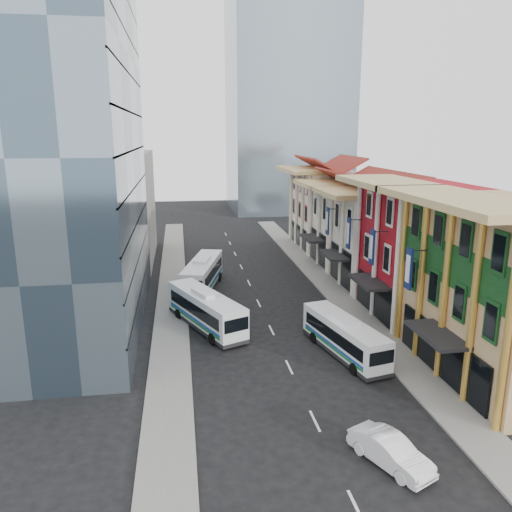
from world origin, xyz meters
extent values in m
plane|color=black|center=(0.00, 0.00, 0.00)|extent=(200.00, 200.00, 0.00)
cube|color=slate|center=(8.50, 22.00, 0.07)|extent=(3.00, 90.00, 0.15)
cube|color=slate|center=(-8.50, 22.00, 0.07)|extent=(3.00, 90.00, 0.15)
cube|color=tan|center=(14.00, 5.00, 6.00)|extent=(8.00, 14.00, 12.00)
cube|color=#A1121B|center=(14.00, 17.00, 6.00)|extent=(8.00, 10.00, 12.00)
cube|color=white|center=(14.00, 26.50, 5.00)|extent=(8.00, 9.00, 10.00)
cube|color=white|center=(14.00, 35.50, 5.00)|extent=(8.00, 9.00, 10.00)
cube|color=white|center=(14.00, 46.00, 5.50)|extent=(8.00, 12.00, 11.00)
cube|color=#3E5162|center=(-17.00, 19.00, 15.00)|extent=(12.00, 26.00, 30.00)
cube|color=gray|center=(-16.00, 42.00, 7.00)|extent=(10.00, 18.00, 14.00)
imported|color=white|center=(2.71, -3.39, 0.77)|extent=(3.47, 4.89, 1.53)
camera|label=1|loc=(-7.36, -24.17, 16.41)|focal=35.00mm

